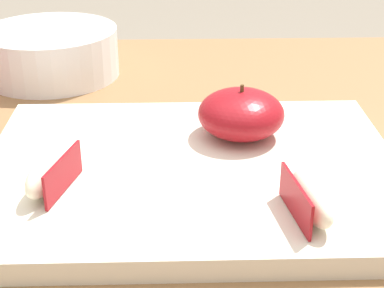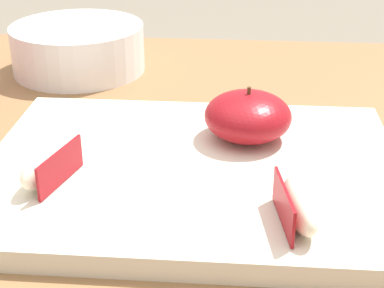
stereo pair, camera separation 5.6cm
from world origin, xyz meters
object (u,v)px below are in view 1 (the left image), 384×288
object	(u,v)px
apple_wedge_front	(50,172)
apple_half_skin_up	(241,114)
ceramic_fruit_bowl	(51,51)
apple_wedge_near_knife	(310,198)
cutting_board	(192,173)

from	to	relation	value
apple_wedge_front	apple_half_skin_up	bearing A→B (deg)	30.32
apple_half_skin_up	ceramic_fruit_bowl	distance (m)	0.34
apple_half_skin_up	apple_wedge_near_knife	distance (m)	0.15
apple_wedge_near_knife	apple_wedge_front	xyz separation A→B (m)	(-0.21, 0.05, 0.00)
cutting_board	apple_wedge_near_knife	distance (m)	0.13
cutting_board	apple_half_skin_up	bearing A→B (deg)	48.92
cutting_board	apple_half_skin_up	size ratio (longest dim) A/B	4.46
apple_wedge_front	ceramic_fruit_bowl	distance (m)	0.35
apple_half_skin_up	apple_wedge_front	distance (m)	0.20
cutting_board	apple_half_skin_up	world-z (taller)	apple_half_skin_up
apple_wedge_front	ceramic_fruit_bowl	bearing A→B (deg)	100.00
apple_wedge_near_knife	cutting_board	bearing A→B (deg)	134.88
cutting_board	ceramic_fruit_bowl	world-z (taller)	ceramic_fruit_bowl
apple_wedge_near_knife	ceramic_fruit_bowl	bearing A→B (deg)	124.98
cutting_board	apple_wedge_near_knife	size ratio (longest dim) A/B	5.06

